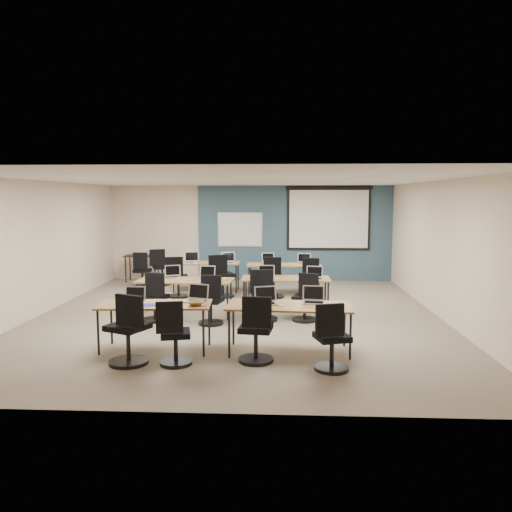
# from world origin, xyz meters

# --- Properties ---
(floor) EXTENTS (8.00, 9.00, 0.02)m
(floor) POSITION_xyz_m (0.00, 0.00, 0.00)
(floor) COLOR #6B6354
(floor) RESTS_ON ground
(ceiling) EXTENTS (8.00, 9.00, 0.02)m
(ceiling) POSITION_xyz_m (0.00, 0.00, 2.70)
(ceiling) COLOR white
(ceiling) RESTS_ON ground
(wall_back) EXTENTS (8.00, 0.04, 2.70)m
(wall_back) POSITION_xyz_m (0.00, 4.50, 1.35)
(wall_back) COLOR beige
(wall_back) RESTS_ON ground
(wall_front) EXTENTS (8.00, 0.04, 2.70)m
(wall_front) POSITION_xyz_m (0.00, -4.50, 1.35)
(wall_front) COLOR beige
(wall_front) RESTS_ON ground
(wall_left) EXTENTS (0.04, 9.00, 2.70)m
(wall_left) POSITION_xyz_m (-4.00, 0.00, 1.35)
(wall_left) COLOR beige
(wall_left) RESTS_ON ground
(wall_right) EXTENTS (0.04, 9.00, 2.70)m
(wall_right) POSITION_xyz_m (4.00, 0.00, 1.35)
(wall_right) COLOR beige
(wall_right) RESTS_ON ground
(blue_accent_panel) EXTENTS (5.50, 0.04, 2.70)m
(blue_accent_panel) POSITION_xyz_m (1.25, 4.47, 1.35)
(blue_accent_panel) COLOR #3D5977
(blue_accent_panel) RESTS_ON wall_back
(whiteboard) EXTENTS (1.28, 0.03, 0.98)m
(whiteboard) POSITION_xyz_m (-0.30, 4.43, 1.45)
(whiteboard) COLOR silver
(whiteboard) RESTS_ON wall_back
(projector_screen) EXTENTS (2.40, 0.10, 1.82)m
(projector_screen) POSITION_xyz_m (2.20, 4.41, 1.89)
(projector_screen) COLOR black
(projector_screen) RESTS_ON wall_back
(training_table_front_left) EXTENTS (1.71, 0.71, 0.73)m
(training_table_front_left) POSITION_xyz_m (-1.08, -2.25, 0.68)
(training_table_front_left) COLOR brown
(training_table_front_left) RESTS_ON floor
(training_table_front_right) EXTENTS (1.90, 0.79, 0.73)m
(training_table_front_right) POSITION_xyz_m (0.99, -2.24, 0.69)
(training_table_front_right) COLOR brown
(training_table_front_right) RESTS_ON floor
(training_table_mid_left) EXTENTS (1.88, 0.78, 0.73)m
(training_table_mid_left) POSITION_xyz_m (-1.05, 0.03, 0.69)
(training_table_mid_left) COLOR brown
(training_table_mid_left) RESTS_ON floor
(training_table_mid_right) EXTENTS (1.79, 0.75, 0.73)m
(training_table_mid_right) POSITION_xyz_m (0.96, 0.37, 0.68)
(training_table_mid_right) COLOR brown
(training_table_mid_right) RESTS_ON floor
(training_table_back_left) EXTENTS (1.69, 0.70, 0.73)m
(training_table_back_left) POSITION_xyz_m (-1.02, 2.69, 0.68)
(training_table_back_left) COLOR olive
(training_table_back_left) RESTS_ON floor
(training_table_back_right) EXTENTS (1.80, 0.75, 0.73)m
(training_table_back_right) POSITION_xyz_m (0.94, 2.43, 0.68)
(training_table_back_right) COLOR #AA7F3C
(training_table_back_right) RESTS_ON floor
(laptop_0) EXTENTS (0.32, 0.27, 0.24)m
(laptop_0) POSITION_xyz_m (-1.43, -2.17, 0.79)
(laptop_0) COLOR #AFAFAF
(laptop_0) RESTS_ON training_table_front_left
(mouse_0) EXTENTS (0.06, 0.09, 0.03)m
(mouse_0) POSITION_xyz_m (-1.25, -2.26, 0.74)
(mouse_0) COLOR white
(mouse_0) RESTS_ON training_table_front_left
(task_chair_0) EXTENTS (0.60, 0.56, 1.04)m
(task_chair_0) POSITION_xyz_m (-1.28, -2.96, 0.43)
(task_chair_0) COLOR black
(task_chair_0) RESTS_ON floor
(laptop_1) EXTENTS (0.35, 0.30, 0.27)m
(laptop_1) POSITION_xyz_m (-0.45, -2.03, 0.80)
(laptop_1) COLOR #B4B4C1
(laptop_1) RESTS_ON training_table_front_left
(mouse_1) EXTENTS (0.07, 0.10, 0.03)m
(mouse_1) POSITION_xyz_m (-0.34, -2.33, 0.74)
(mouse_1) COLOR white
(mouse_1) RESTS_ON training_table_front_left
(task_chair_1) EXTENTS (0.46, 0.46, 0.95)m
(task_chair_1) POSITION_xyz_m (-0.64, -2.96, 0.39)
(task_chair_1) COLOR black
(task_chair_1) RESTS_ON floor
(laptop_2) EXTENTS (0.35, 0.30, 0.26)m
(laptop_2) POSITION_xyz_m (0.62, -2.17, 0.79)
(laptop_2) COLOR #B6B6BB
(laptop_2) RESTS_ON training_table_front_right
(mouse_2) EXTENTS (0.07, 0.10, 0.03)m
(mouse_2) POSITION_xyz_m (0.86, -2.32, 0.74)
(mouse_2) COLOR white
(mouse_2) RESTS_ON training_table_front_right
(task_chair_2) EXTENTS (0.51, 0.51, 0.99)m
(task_chair_2) POSITION_xyz_m (0.51, -2.78, 0.41)
(task_chair_2) COLOR black
(task_chair_2) RESTS_ON floor
(laptop_3) EXTENTS (0.34, 0.29, 0.26)m
(laptop_3) POSITION_xyz_m (1.37, -2.05, 0.79)
(laptop_3) COLOR silver
(laptop_3) RESTS_ON training_table_front_right
(mouse_3) EXTENTS (0.07, 0.10, 0.04)m
(mouse_3) POSITION_xyz_m (1.76, -2.31, 0.74)
(mouse_3) COLOR white
(mouse_3) RESTS_ON training_table_front_right
(task_chair_3) EXTENTS (0.49, 0.48, 0.97)m
(task_chair_3) POSITION_xyz_m (1.55, -3.09, 0.40)
(task_chair_3) COLOR black
(task_chair_3) RESTS_ON floor
(laptop_4) EXTENTS (0.32, 0.27, 0.24)m
(laptop_4) POSITION_xyz_m (-1.37, 0.31, 0.79)
(laptop_4) COLOR silver
(laptop_4) RESTS_ON training_table_mid_left
(mouse_4) EXTENTS (0.07, 0.11, 0.04)m
(mouse_4) POSITION_xyz_m (-1.17, 0.06, 0.74)
(mouse_4) COLOR white
(mouse_4) RESTS_ON training_table_mid_left
(task_chair_4) EXTENTS (0.49, 0.48, 0.96)m
(task_chair_4) POSITION_xyz_m (-1.54, -0.48, 0.40)
(task_chair_4) COLOR black
(task_chair_4) RESTS_ON floor
(laptop_5) EXTENTS (0.32, 0.27, 0.25)m
(laptop_5) POSITION_xyz_m (-0.64, 0.26, 0.79)
(laptop_5) COLOR silver
(laptop_5) RESTS_ON training_table_mid_left
(mouse_5) EXTENTS (0.08, 0.11, 0.03)m
(mouse_5) POSITION_xyz_m (-0.26, 0.16, 0.74)
(mouse_5) COLOR white
(mouse_5) RESTS_ON training_table_mid_left
(task_chair_5) EXTENTS (0.47, 0.47, 0.96)m
(task_chair_5) POSITION_xyz_m (-0.43, -0.69, 0.39)
(task_chair_5) COLOR black
(task_chair_5) RESTS_ON floor
(laptop_6) EXTENTS (0.34, 0.29, 0.26)m
(laptop_6) POSITION_xyz_m (0.56, 0.32, 0.79)
(laptop_6) COLOR #B6B6C0
(laptop_6) RESTS_ON training_table_mid_right
(mouse_6) EXTENTS (0.06, 0.09, 0.03)m
(mouse_6) POSITION_xyz_m (0.79, 0.16, 0.74)
(mouse_6) COLOR white
(mouse_6) RESTS_ON training_table_mid_right
(task_chair_6) EXTENTS (0.54, 0.54, 1.02)m
(task_chair_6) POSITION_xyz_m (0.53, -0.34, 0.42)
(task_chair_6) COLOR black
(task_chair_6) RESTS_ON floor
(laptop_7) EXTENTS (0.33, 0.28, 0.25)m
(laptop_7) POSITION_xyz_m (1.55, 0.28, 0.79)
(laptop_7) COLOR silver
(laptop_7) RESTS_ON training_table_mid_right
(mouse_7) EXTENTS (0.09, 0.12, 0.04)m
(mouse_7) POSITION_xyz_m (1.58, 0.15, 0.74)
(mouse_7) COLOR white
(mouse_7) RESTS_ON training_table_mid_right
(task_chair_7) EXTENTS (0.48, 0.47, 0.95)m
(task_chair_7) POSITION_xyz_m (1.34, -0.35, 0.39)
(task_chair_7) COLOR black
(task_chair_7) RESTS_ON floor
(laptop_8) EXTENTS (0.36, 0.31, 0.27)m
(laptop_8) POSITION_xyz_m (-1.40, 2.67, 0.80)
(laptop_8) COLOR #AFAFBA
(laptop_8) RESTS_ON training_table_back_left
(mouse_8) EXTENTS (0.09, 0.11, 0.03)m
(mouse_8) POSITION_xyz_m (-1.27, 2.52, 0.74)
(mouse_8) COLOR white
(mouse_8) RESTS_ON training_table_back_left
(task_chair_8) EXTENTS (0.51, 0.51, 0.99)m
(task_chair_8) POSITION_xyz_m (-1.59, 1.83, 0.41)
(task_chair_8) COLOR black
(task_chair_8) RESTS_ON floor
(laptop_9) EXTENTS (0.35, 0.30, 0.27)m
(laptop_9) POSITION_xyz_m (-0.47, 2.64, 0.80)
(laptop_9) COLOR #B8B8B9
(laptop_9) RESTS_ON training_table_back_left
(mouse_9) EXTENTS (0.08, 0.11, 0.04)m
(mouse_9) POSITION_xyz_m (-0.31, 2.45, 0.74)
(mouse_9) COLOR white
(mouse_9) RESTS_ON training_table_back_left
(task_chair_9) EXTENTS (0.59, 0.55, 1.03)m
(task_chair_9) POSITION_xyz_m (-0.54, 1.93, 0.43)
(task_chair_9) COLOR black
(task_chair_9) RESTS_ON floor
(laptop_10) EXTENTS (0.32, 0.27, 0.24)m
(laptop_10) POSITION_xyz_m (0.54, 2.76, 0.79)
(laptop_10) COLOR #AEAFB5
(laptop_10) RESTS_ON training_table_back_right
(mouse_10) EXTENTS (0.08, 0.11, 0.04)m
(mouse_10) POSITION_xyz_m (0.74, 2.57, 0.74)
(mouse_10) COLOR white
(mouse_10) RESTS_ON training_table_back_right
(task_chair_10) EXTENTS (0.50, 0.50, 0.99)m
(task_chair_10) POSITION_xyz_m (0.69, 1.90, 0.41)
(task_chair_10) COLOR black
(task_chair_10) RESTS_ON floor
(laptop_11) EXTENTS (0.33, 0.28, 0.25)m
(laptop_11) POSITION_xyz_m (1.45, 2.63, 0.79)
(laptop_11) COLOR silver
(laptop_11) RESTS_ON training_table_back_right
(mouse_11) EXTENTS (0.07, 0.10, 0.04)m
(mouse_11) POSITION_xyz_m (1.72, 2.54, 0.74)
(mouse_11) COLOR white
(mouse_11) RESTS_ON training_table_back_right
(task_chair_11) EXTENTS (0.48, 0.48, 0.97)m
(task_chair_11) POSITION_xyz_m (1.53, 1.94, 0.40)
(task_chair_11) COLOR black
(task_chair_11) RESTS_ON floor
(blue_mousepad) EXTENTS (0.28, 0.25, 0.01)m
(blue_mousepad) POSITION_xyz_m (-1.15, -2.35, 0.73)
(blue_mousepad) COLOR #2926A0
(blue_mousepad) RESTS_ON training_table_front_left
(snack_bowl) EXTENTS (0.36, 0.36, 0.08)m
(snack_bowl) POSITION_xyz_m (-0.43, -2.33, 0.77)
(snack_bowl) COLOR brown
(snack_bowl) RESTS_ON training_table_front_left
(snack_plate) EXTENTS (0.24, 0.24, 0.01)m
(snack_plate) POSITION_xyz_m (0.60, -2.30, 0.74)
(snack_plate) COLOR white
(snack_plate) RESTS_ON training_table_front_right
(coffee_cup) EXTENTS (0.07, 0.07, 0.06)m
(coffee_cup) POSITION_xyz_m (0.46, -2.40, 0.77)
(coffee_cup) COLOR silver
(coffee_cup) RESTS_ON snack_plate
(utility_table) EXTENTS (0.94, 0.52, 0.75)m
(utility_table) POSITION_xyz_m (-3.04, 4.02, 0.66)
(utility_table) COLOR black
(utility_table) RESTS_ON floor
(spare_chair_a) EXTENTS (0.54, 0.51, 0.99)m
(spare_chair_a) POSITION_xyz_m (-2.37, 3.49, 0.41)
(spare_chair_a) COLOR black
(spare_chair_a) RESTS_ON floor
(spare_chair_b) EXTENTS (0.46, 0.46, 0.95)m
(spare_chair_b) POSITION_xyz_m (-2.79, 3.09, 0.39)
(spare_chair_b) COLOR black
(spare_chair_b) RESTS_ON floor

